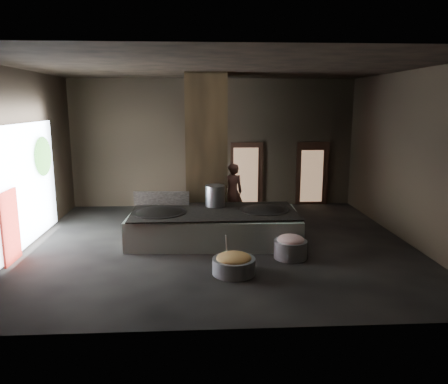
{
  "coord_description": "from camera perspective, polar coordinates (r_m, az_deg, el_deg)",
  "views": [
    {
      "loc": [
        -0.51,
        -11.06,
        3.63
      ],
      "look_at": [
        0.16,
        0.69,
        1.25
      ],
      "focal_mm": 35.0,
      "sensor_mm": 36.0,
      "label": 1
    }
  ],
  "objects": [
    {
      "name": "floor",
      "position": [
        11.66,
        -0.6,
        -6.96
      ],
      "size": [
        10.0,
        9.0,
        0.1
      ],
      "primitive_type": "cube",
      "color": "black",
      "rests_on": "ground"
    },
    {
      "name": "right_wall",
      "position": [
        12.45,
        23.33,
        4.14
      ],
      "size": [
        0.1,
        9.0,
        4.5
      ],
      "primitive_type": "cube",
      "color": "black",
      "rests_on": "ground"
    },
    {
      "name": "wok_right_rim",
      "position": [
        11.8,
        5.26,
        -2.39
      ],
      "size": [
        1.34,
        1.34,
        0.05
      ],
      "primitive_type": "cylinder",
      "color": "black",
      "rests_on": "hearth_platform"
    },
    {
      "name": "ladle",
      "position": [
        9.62,
        0.33,
        -7.24
      ],
      "size": [
        0.09,
        0.37,
        0.67
      ],
      "primitive_type": "cylinder",
      "rotation": [
        0.49,
        0.0,
        -0.17
      ],
      "color": "#95979C",
      "rests_on": "veg_basin"
    },
    {
      "name": "meat_fill",
      "position": [
        10.57,
        8.7,
        -6.2
      ],
      "size": [
        0.66,
        0.66,
        0.25
      ],
      "primitive_type": "ellipsoid",
      "color": "tan",
      "rests_on": "meat_basin"
    },
    {
      "name": "wok_right",
      "position": [
        11.82,
        5.25,
        -2.72
      ],
      "size": [
        1.31,
        1.31,
        0.37
      ],
      "primitive_type": "ellipsoid",
      "color": "black",
      "rests_on": "hearth_platform"
    },
    {
      "name": "ceiling",
      "position": [
        11.11,
        -0.66,
        16.19
      ],
      "size": [
        10.0,
        9.0,
        0.1
      ],
      "primitive_type": "cube",
      "color": "black",
      "rests_on": "back_wall"
    },
    {
      "name": "left_wall",
      "position": [
        12.03,
        -25.48,
        3.74
      ],
      "size": [
        0.1,
        9.0,
        4.5
      ],
      "primitive_type": "cube",
      "color": "black",
      "rests_on": "ground"
    },
    {
      "name": "cook",
      "position": [
        13.63,
        1.11,
        -0.06
      ],
      "size": [
        0.75,
        0.58,
        1.83
      ],
      "primitive_type": "imported",
      "rotation": [
        0.0,
        0.0,
        3.39
      ],
      "color": "brown",
      "rests_on": "ground"
    },
    {
      "name": "tree_silhouette",
      "position": [
        13.17,
        -22.56,
        4.33
      ],
      "size": [
        0.28,
        1.1,
        1.1
      ],
      "primitive_type": "ellipsoid",
      "color": "#194714",
      "rests_on": "left_opening"
    },
    {
      "name": "veg_fill",
      "position": [
        9.55,
        1.3,
        -8.65
      ],
      "size": [
        0.77,
        0.77,
        0.24
      ],
      "primitive_type": "ellipsoid",
      "color": "#999C4B",
      "rests_on": "veg_basin"
    },
    {
      "name": "pavilion_sliver",
      "position": [
        11.22,
        -26.14,
        -4.11
      ],
      "size": [
        0.05,
        0.9,
        1.7
      ],
      "primitive_type": "cube",
      "color": "maroon",
      "rests_on": "ground"
    },
    {
      "name": "meat_basin",
      "position": [
        10.65,
        8.67,
        -7.4
      ],
      "size": [
        0.82,
        0.82,
        0.43
      ],
      "primitive_type": "cylinder",
      "rotation": [
        0.0,
        0.0,
        0.04
      ],
      "color": "gray",
      "rests_on": "ground"
    },
    {
      "name": "platform_cap",
      "position": [
        11.63,
        -1.3,
        -2.57
      ],
      "size": [
        4.36,
        2.09,
        0.03
      ],
      "primitive_type": "cube",
      "color": "black",
      "rests_on": "hearth_platform"
    },
    {
      "name": "splash_guard",
      "position": [
        12.35,
        -8.17,
        -0.83
      ],
      "size": [
        1.55,
        0.15,
        0.39
      ],
      "primitive_type": "cube",
      "rotation": [
        0.0,
        0.0,
        -0.06
      ],
      "color": "black",
      "rests_on": "hearth_platform"
    },
    {
      "name": "doorway_far",
      "position": [
        16.24,
        11.43,
        2.24
      ],
      "size": [
        1.18,
        0.08,
        2.38
      ],
      "primitive_type": "cube",
      "color": "black",
      "rests_on": "ground"
    },
    {
      "name": "stock_pot",
      "position": [
        12.1,
        -1.16,
        -0.49
      ],
      "size": [
        0.54,
        0.54,
        0.58
      ],
      "primitive_type": "cylinder",
      "color": "#95979C",
      "rests_on": "hearth_platform"
    },
    {
      "name": "doorway_near_glow",
      "position": [
        15.76,
        2.85,
        1.99
      ],
      "size": [
        0.89,
        0.04,
        2.1
      ],
      "primitive_type": "cube",
      "color": "#8C6647",
      "rests_on": "ground"
    },
    {
      "name": "doorway_near",
      "position": [
        15.8,
        2.98,
        2.2
      ],
      "size": [
        1.18,
        0.08,
        2.38
      ],
      "primitive_type": "cube",
      "color": "black",
      "rests_on": "ground"
    },
    {
      "name": "wok_left_rim",
      "position": [
        11.63,
        -8.46,
        -2.68
      ],
      "size": [
        1.44,
        1.44,
        0.05
      ],
      "primitive_type": "cylinder",
      "color": "black",
      "rests_on": "hearth_platform"
    },
    {
      "name": "wok_left",
      "position": [
        11.64,
        -8.45,
        -3.01
      ],
      "size": [
        1.41,
        1.41,
        0.39
      ],
      "primitive_type": "ellipsoid",
      "color": "black",
      "rests_on": "hearth_platform"
    },
    {
      "name": "doorway_far_glow",
      "position": [
        16.2,
        11.39,
        2.04
      ],
      "size": [
        0.8,
        0.04,
        1.89
      ],
      "primitive_type": "cube",
      "color": "#8C6647",
      "rests_on": "ground"
    },
    {
      "name": "left_opening",
      "position": [
        12.27,
        -24.44,
        0.88
      ],
      "size": [
        0.04,
        4.2,
        3.1
      ],
      "primitive_type": "cube",
      "color": "white",
      "rests_on": "ground"
    },
    {
      "name": "veg_basin",
      "position": [
        9.61,
        1.29,
        -9.64
      ],
      "size": [
        1.15,
        1.15,
        0.35
      ],
      "primitive_type": "cylinder",
      "rotation": [
        0.0,
        0.0,
        0.27
      ],
      "color": "gray",
      "rests_on": "ground"
    },
    {
      "name": "pillar",
      "position": [
        13.03,
        -2.35,
        5.34
      ],
      "size": [
        1.2,
        1.2,
        4.5
      ],
      "primitive_type": "cube",
      "color": "black",
      "rests_on": "ground"
    },
    {
      "name": "front_wall",
      "position": [
        6.67,
        1.2,
        -0.5
      ],
      "size": [
        10.0,
        0.1,
        4.5
      ],
      "primitive_type": "cube",
      "color": "black",
      "rests_on": "ground"
    },
    {
      "name": "back_wall",
      "position": [
        15.67,
        -1.41,
        6.38
      ],
      "size": [
        10.0,
        0.1,
        4.5
      ],
      "primitive_type": "cube",
      "color": "black",
      "rests_on": "ground"
    },
    {
      "name": "hearth_platform",
      "position": [
        11.74,
        -1.29,
        -4.59
      ],
      "size": [
        4.58,
        2.38,
        0.78
      ],
      "primitive_type": "cube",
      "rotation": [
        0.0,
        0.0,
        -0.06
      ],
      "color": "silver",
      "rests_on": "ground"
    }
  ]
}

